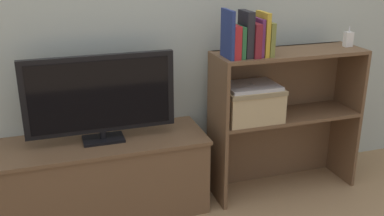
% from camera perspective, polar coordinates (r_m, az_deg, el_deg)
% --- Properties ---
extents(ground_plane, '(16.00, 16.00, 0.00)m').
position_cam_1_polar(ground_plane, '(2.63, 1.04, -13.38)').
color(ground_plane, '#A37F56').
extents(tv_stand, '(1.12, 0.41, 0.45)m').
position_cam_1_polar(tv_stand, '(2.59, -10.84, -8.57)').
color(tv_stand, brown).
rests_on(tv_stand, ground_plane).
extents(tv, '(0.79, 0.14, 0.47)m').
position_cam_1_polar(tv, '(2.40, -11.57, 1.50)').
color(tv, black).
rests_on(tv, tv_stand).
extents(bookshelf_lower_tier, '(0.90, 0.30, 0.49)m').
position_cam_1_polar(bookshelf_lower_tier, '(2.88, 10.93, -3.75)').
color(bookshelf_lower_tier, brown).
rests_on(bookshelf_lower_tier, ground_plane).
extents(bookshelf_upper_tier, '(0.90, 0.30, 0.38)m').
position_cam_1_polar(bookshelf_upper_tier, '(2.73, 11.56, 4.59)').
color(bookshelf_upper_tier, brown).
rests_on(bookshelf_upper_tier, bookshelf_lower_tier).
extents(book_navy, '(0.02, 0.16, 0.26)m').
position_cam_1_polar(book_navy, '(2.41, 4.55, 9.33)').
color(book_navy, navy).
rests_on(book_navy, bookshelf_upper_tier).
extents(book_crimson, '(0.04, 0.15, 0.18)m').
position_cam_1_polar(book_crimson, '(2.43, 5.22, 8.44)').
color(book_crimson, '#B22328').
rests_on(book_crimson, bookshelf_upper_tier).
extents(book_forest, '(0.02, 0.14, 0.17)m').
position_cam_1_polar(book_forest, '(2.44, 6.00, 8.40)').
color(book_forest, '#286638').
rests_on(book_forest, bookshelf_upper_tier).
extents(book_charcoal, '(0.04, 0.14, 0.25)m').
position_cam_1_polar(book_charcoal, '(2.45, 6.85, 9.31)').
color(book_charcoal, '#232328').
rests_on(book_charcoal, bookshelf_upper_tier).
extents(book_maroon, '(0.04, 0.16, 0.18)m').
position_cam_1_polar(book_maroon, '(2.47, 7.71, 8.63)').
color(book_maroon, maroon).
rests_on(book_maroon, bookshelf_upper_tier).
extents(book_plum, '(0.02, 0.13, 0.20)m').
position_cam_1_polar(book_plum, '(2.48, 8.41, 8.89)').
color(book_plum, '#6B2D66').
rests_on(book_plum, bookshelf_upper_tier).
extents(book_mustard, '(0.02, 0.14, 0.24)m').
position_cam_1_polar(book_mustard, '(2.49, 8.96, 9.28)').
color(book_mustard, gold).
rests_on(book_mustard, bookshelf_upper_tier).
extents(book_olive, '(0.03, 0.15, 0.18)m').
position_cam_1_polar(book_olive, '(2.51, 9.50, 8.71)').
color(book_olive, olive).
rests_on(book_olive, bookshelf_upper_tier).
extents(baby_monitor, '(0.05, 0.04, 0.12)m').
position_cam_1_polar(baby_monitor, '(2.86, 19.23, 8.25)').
color(baby_monitor, white).
rests_on(baby_monitor, bookshelf_upper_tier).
extents(storage_basket_left, '(0.34, 0.26, 0.19)m').
position_cam_1_polar(storage_basket_left, '(2.60, 7.42, 0.77)').
color(storage_basket_left, tan).
rests_on(storage_basket_left, bookshelf_lower_tier).
extents(laptop, '(0.30, 0.23, 0.02)m').
position_cam_1_polar(laptop, '(2.57, 7.52, 2.79)').
color(laptop, '#BCBCC1').
rests_on(laptop, storage_basket_left).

